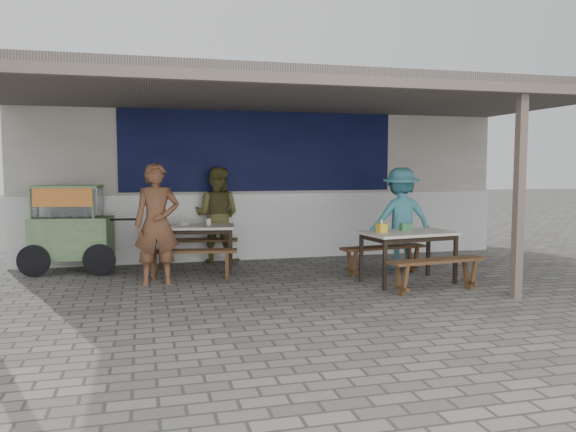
% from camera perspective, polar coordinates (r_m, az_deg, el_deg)
% --- Properties ---
extents(ground, '(60.00, 60.00, 0.00)m').
position_cam_1_polar(ground, '(7.62, 3.39, -7.80)').
color(ground, slate).
rests_on(ground, ground).
extents(back_wall, '(9.00, 1.28, 3.50)m').
position_cam_1_polar(back_wall, '(10.89, -2.40, 5.17)').
color(back_wall, beige).
rests_on(back_wall, ground).
extents(warung_roof, '(9.00, 4.21, 2.81)m').
position_cam_1_polar(warung_roof, '(8.36, 1.66, 12.06)').
color(warung_roof, '#5F5652').
rests_on(warung_roof, ground).
extents(table_left, '(1.39, 0.92, 0.75)m').
position_cam_1_polar(table_left, '(9.14, -9.55, -1.46)').
color(table_left, white).
rests_on(table_left, ground).
extents(bench_left_street, '(1.41, 0.51, 0.45)m').
position_cam_1_polar(bench_left_street, '(8.57, -9.87, -4.16)').
color(bench_left_street, brown).
rests_on(bench_left_street, ground).
extents(bench_left_wall, '(1.41, 0.51, 0.45)m').
position_cam_1_polar(bench_left_wall, '(9.81, -9.21, -2.99)').
color(bench_left_wall, brown).
rests_on(bench_left_wall, ground).
extents(table_right, '(1.40, 0.94, 0.75)m').
position_cam_1_polar(table_right, '(8.34, 12.12, -2.10)').
color(table_right, white).
rests_on(table_right, ground).
extents(bench_right_street, '(1.43, 0.46, 0.45)m').
position_cam_1_polar(bench_right_street, '(7.85, 14.87, -5.08)').
color(bench_right_street, brown).
rests_on(bench_right_street, ground).
extents(bench_right_wall, '(1.43, 0.46, 0.45)m').
position_cam_1_polar(bench_right_wall, '(8.95, 9.64, -3.76)').
color(bench_right_wall, brown).
rests_on(bench_right_wall, ground).
extents(vendor_cart, '(1.80, 0.87, 1.40)m').
position_cam_1_polar(vendor_cart, '(9.57, -21.23, -0.90)').
color(vendor_cart, '#7AA26C').
rests_on(vendor_cart, ground).
extents(patron_street_side, '(0.65, 0.44, 1.75)m').
position_cam_1_polar(patron_street_side, '(8.25, -13.18, -0.78)').
color(patron_street_side, brown).
rests_on(patron_street_side, ground).
extents(patron_wall_side, '(1.01, 0.92, 1.69)m').
position_cam_1_polar(patron_wall_side, '(9.93, -7.22, 0.09)').
color(patron_wall_side, brown).
rests_on(patron_wall_side, ground).
extents(patron_right_table, '(1.12, 0.69, 1.68)m').
position_cam_1_polar(patron_right_table, '(9.41, 11.38, -0.26)').
color(patron_right_table, teal).
rests_on(patron_right_table, ground).
extents(tissue_box, '(0.14, 0.14, 0.13)m').
position_cam_1_polar(tissue_box, '(8.19, 9.50, -1.20)').
color(tissue_box, gold).
rests_on(tissue_box, table_right).
extents(donation_box, '(0.16, 0.11, 0.11)m').
position_cam_1_polar(donation_box, '(8.50, 11.88, -1.07)').
color(donation_box, '#367B47').
rests_on(donation_box, table_right).
extents(condiment_jar, '(0.08, 0.08, 0.10)m').
position_cam_1_polar(condiment_jar, '(9.26, -8.07, -0.56)').
color(condiment_jar, silver).
rests_on(condiment_jar, table_left).
extents(condiment_bowl, '(0.29, 0.29, 0.05)m').
position_cam_1_polar(condiment_bowl, '(9.22, -10.43, -0.75)').
color(condiment_bowl, white).
rests_on(condiment_bowl, table_left).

